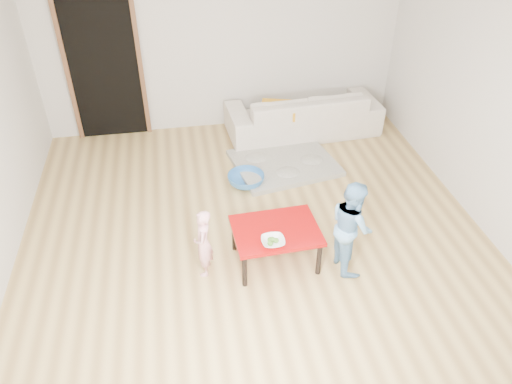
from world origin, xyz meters
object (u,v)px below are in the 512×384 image
object	(u,v)px
sofa	(303,112)
basin	(246,180)
child_pink	(203,243)
child_blue	(351,226)
bowl	(273,242)
red_table	(275,245)

from	to	relation	value
sofa	basin	xyz separation A→B (m)	(-1.02, -1.19, -0.24)
child_pink	child_blue	world-z (taller)	child_blue
child_blue	sofa	bearing A→B (deg)	-8.68
sofa	child_blue	distance (m)	2.77
bowl	child_blue	size ratio (longest dim) A/B	0.22
red_table	child_blue	xyz separation A→B (m)	(0.71, -0.17, 0.29)
red_table	child_pink	world-z (taller)	child_pink
sofa	red_table	distance (m)	2.75
red_table	basin	distance (m)	1.41
child_pink	basin	distance (m)	1.59
sofa	bowl	world-z (taller)	sofa
sofa	basin	world-z (taller)	sofa
sofa	bowl	distance (m)	2.97
child_pink	basin	world-z (taller)	child_pink
red_table	bowl	bearing A→B (deg)	-109.34
red_table	child_pink	distance (m)	0.74
bowl	child_pink	distance (m)	0.68
child_pink	bowl	bearing A→B (deg)	82.85
sofa	basin	size ratio (longest dim) A/B	4.71
sofa	basin	bearing A→B (deg)	45.49
red_table	child_pink	xyz separation A→B (m)	(-0.72, -0.03, 0.16)
bowl	child_pink	xyz separation A→B (m)	(-0.65, 0.18, -0.08)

